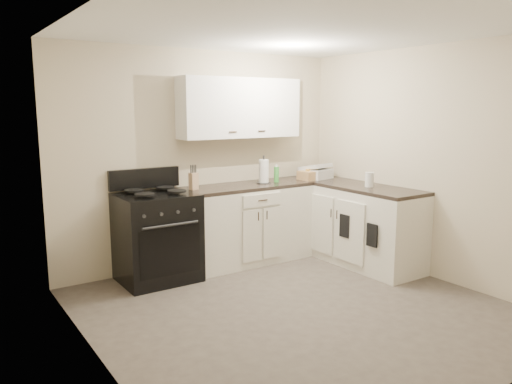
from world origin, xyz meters
TOP-DOWN VIEW (x-y plane):
  - floor at (0.00, 0.00)m, footprint 3.60×3.60m
  - ceiling at (0.00, 0.00)m, footprint 3.60×3.60m
  - wall_back at (0.00, 1.80)m, footprint 3.60×0.00m
  - wall_right at (1.80, 0.00)m, footprint 0.00×3.60m
  - wall_left at (-1.80, 0.00)m, footprint 0.00×3.60m
  - wall_front at (0.00, -1.80)m, footprint 3.60×0.00m
  - base_cabinets_back at (0.43, 1.50)m, footprint 1.55×0.60m
  - base_cabinets_right at (1.50, 0.85)m, footprint 0.60×1.90m
  - countertop_back at (0.43, 1.50)m, footprint 1.55×0.60m
  - countertop_right at (1.50, 0.85)m, footprint 0.60×1.90m
  - upper_cabinets at (0.43, 1.65)m, footprint 1.55×0.30m
  - stove at (-0.75, 1.48)m, footprint 0.80×0.68m
  - knife_block at (-0.27, 1.53)m, footprint 0.10×0.09m
  - paper_towel at (0.65, 1.48)m, footprint 0.12×0.12m
  - soap_bottle at (0.83, 1.47)m, footprint 0.08×0.08m
  - wicker_basket at (1.35, 1.41)m, footprint 0.35×0.24m
  - countertop_grill at (1.45, 1.45)m, footprint 0.40×0.38m
  - glass_jar at (1.50, 0.57)m, footprint 0.10×0.10m
  - oven_mitt_near at (1.18, 0.20)m, footprint 0.02×0.14m
  - oven_mitt_far at (1.18, 0.62)m, footprint 0.02×0.15m

SIDE VIEW (x-z plane):
  - floor at x=0.00m, z-range 0.00..0.00m
  - base_cabinets_back at x=0.43m, z-range 0.00..0.90m
  - base_cabinets_right at x=1.50m, z-range 0.00..0.90m
  - stove at x=-0.75m, z-range -0.02..0.94m
  - oven_mitt_near at x=1.18m, z-range 0.36..0.61m
  - oven_mitt_far at x=1.18m, z-range 0.38..0.64m
  - countertop_back at x=0.43m, z-range 0.90..0.94m
  - countertop_right at x=1.50m, z-range 0.90..0.94m
  - wicker_basket at x=1.35m, z-range 0.94..1.05m
  - countertop_grill at x=1.45m, z-range 0.94..1.06m
  - glass_jar at x=1.50m, z-range 0.94..1.11m
  - knife_block at x=-0.27m, z-range 0.94..1.13m
  - soap_bottle at x=0.83m, z-range 0.94..1.13m
  - paper_towel at x=0.65m, z-range 0.94..1.23m
  - wall_back at x=0.00m, z-range -0.55..3.05m
  - wall_right at x=1.80m, z-range -0.55..3.05m
  - wall_left at x=-1.80m, z-range -0.55..3.05m
  - wall_front at x=0.00m, z-range -0.55..3.05m
  - upper_cabinets at x=0.43m, z-range 1.49..2.19m
  - ceiling at x=0.00m, z-range 2.50..2.50m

